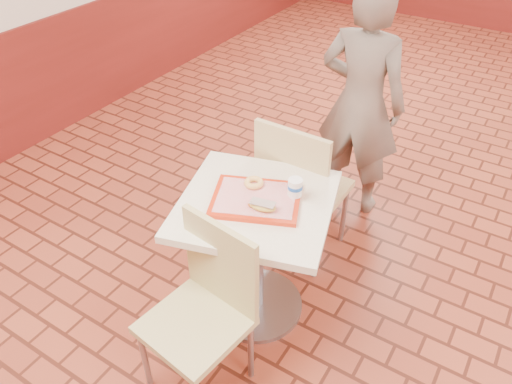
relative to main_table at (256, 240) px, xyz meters
The scene contains 8 objects.
main_table is the anchor object (origin of this frame).
chair_main_front 0.49m from the main_table, 87.01° to the right, with size 0.49×0.49×0.94m.
chair_main_back 0.53m from the main_table, 92.00° to the left, with size 0.48×0.48×1.02m.
customer 1.28m from the main_table, 88.00° to the left, with size 0.60×0.39×1.64m, color #716358.
serving_tray 0.28m from the main_table, 45.00° to the right, with size 0.44×0.34×0.03m.
ring_donut 0.32m from the main_table, 128.75° to the left, with size 0.10×0.10×0.03m, color #EFB357.
long_john_donut 0.33m from the main_table, 40.70° to the right, with size 0.15×0.09×0.04m.
paper_cup 0.39m from the main_table, 37.92° to the left, with size 0.08×0.08×0.09m.
Camera 1 is at (-0.26, -2.47, 2.38)m, focal length 35.00 mm.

